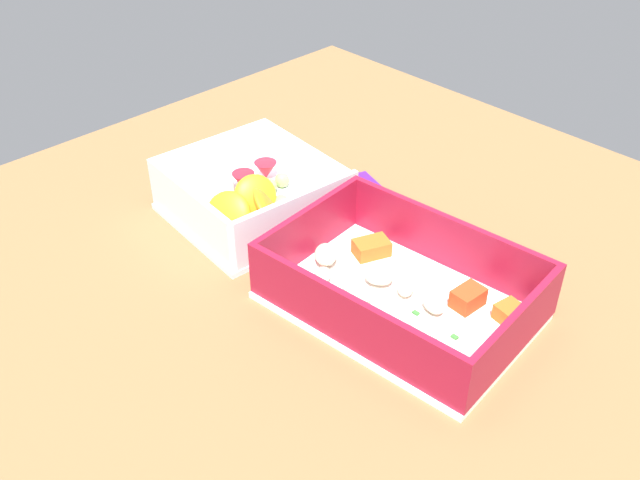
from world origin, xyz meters
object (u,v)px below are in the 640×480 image
object	(u,v)px
fruit_bowl	(251,199)
candy_bar	(372,193)
pasta_container	(400,291)
paper_cup_liner	(214,157)

from	to	relation	value
fruit_bowl	candy_bar	size ratio (longest dim) A/B	2.37
pasta_container	paper_cup_liner	world-z (taller)	pasta_container
fruit_bowl	candy_bar	world-z (taller)	fruit_bowl
fruit_bowl	candy_bar	xyz separation A→B (cm)	(6.24, 11.55, -1.51)
fruit_bowl	candy_bar	distance (cm)	13.22
pasta_container	paper_cup_liner	distance (cm)	31.75
pasta_container	fruit_bowl	xyz separation A→B (cm)	(-19.97, -0.17, 0.32)
pasta_container	candy_bar	distance (cm)	17.87
pasta_container	candy_bar	size ratio (longest dim) A/B	3.33
paper_cup_liner	candy_bar	bearing A→B (deg)	23.10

